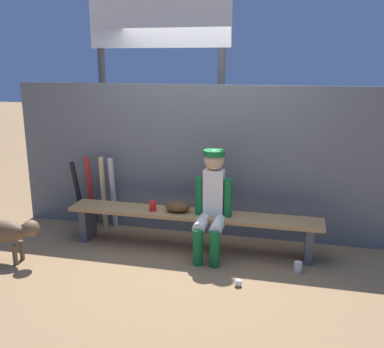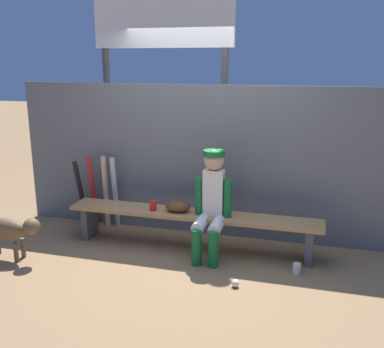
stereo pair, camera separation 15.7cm
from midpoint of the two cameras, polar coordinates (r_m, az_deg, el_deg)
The scene contains 14 objects.
ground_plane at distance 5.12m, azimuth -0.89°, elevation -9.60°, with size 30.00×30.00×0.00m, color olive.
chainlink_fence at distance 5.27m, azimuth 0.39°, elevation 1.62°, with size 4.72×0.03×1.82m, color #595E63.
dugout_bench at distance 4.98m, azimuth -0.91°, elevation -5.97°, with size 2.88×0.36×0.43m.
player_seated at distance 4.74m, azimuth 1.63°, elevation -3.48°, with size 0.41×0.55×1.16m.
baseball_glove at distance 4.98m, azimuth -2.78°, elevation -4.24°, with size 0.28×0.20×0.12m, color #593819.
bat_aluminum_silver at distance 5.61m, azimuth -10.99°, elevation -2.52°, with size 0.06×0.06×0.94m, color #B7B7BC.
bat_wood_natural at distance 5.68m, azimuth -12.20°, elevation -2.40°, with size 0.06×0.06×0.93m, color tan.
bat_aluminum_red at distance 5.74m, azimuth -13.83°, elevation -2.27°, with size 0.06×0.06×0.95m, color #B22323.
bat_aluminum_black at distance 5.79m, azimuth -15.30°, elevation -2.56°, with size 0.06×0.06×0.89m, color black.
baseball at distance 4.33m, azimuth 4.98°, elevation -13.86°, with size 0.07×0.07×0.07m, color white.
cup_on_ground at distance 4.67m, azimuth 12.62°, elevation -11.70°, with size 0.08×0.08×0.11m, color silver.
cup_on_bench at distance 5.03m, azimuth -6.00°, elevation -4.15°, with size 0.08×0.08×0.11m, color red.
scoreboard at distance 6.08m, azimuth -4.50°, elevation 16.93°, with size 2.20×0.27×3.36m.
dog at distance 5.10m, azimuth -23.62°, elevation -6.89°, with size 0.84×0.20×0.49m.
Camera 1 is at (1.10, -4.53, 2.11)m, focal length 41.13 mm.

